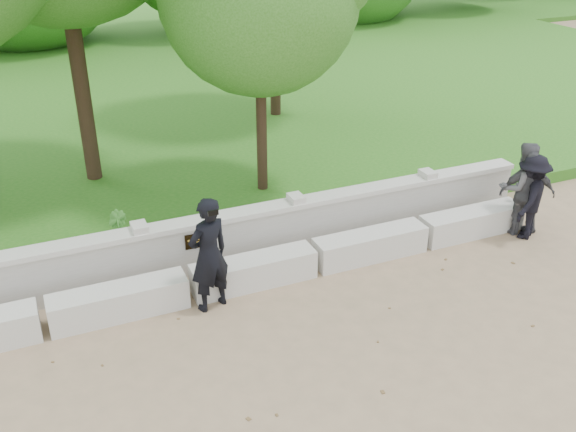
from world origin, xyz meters
name	(u,v)px	position (x,y,z in m)	size (l,w,h in m)	color
ground	(233,380)	(0.00, 0.00, 0.00)	(80.00, 80.00, 0.00)	#94795A
lawn	(80,86)	(0.00, 14.00, 0.12)	(40.00, 22.00, 0.25)	#205E16
concrete_bench	(189,286)	(0.00, 1.90, 0.22)	(11.90, 0.45, 0.45)	beige
parapet_wall	(176,249)	(0.00, 2.60, 0.46)	(12.50, 0.35, 0.90)	#BBB8B0
man_main	(209,255)	(0.24, 1.59, 0.86)	(0.72, 0.67, 1.71)	black
visitor_left	(521,188)	(5.80, 1.73, 0.81)	(0.90, 0.77, 1.62)	#48494E
visitor_mid	(530,197)	(5.80, 1.48, 0.74)	(1.10, 0.99, 1.48)	black
visitor_right	(527,194)	(5.80, 1.56, 0.77)	(0.96, 0.79, 1.53)	#3B3C40
shrub_b	(118,232)	(-0.73, 3.30, 0.58)	(0.36, 0.29, 0.65)	#3A7B2A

